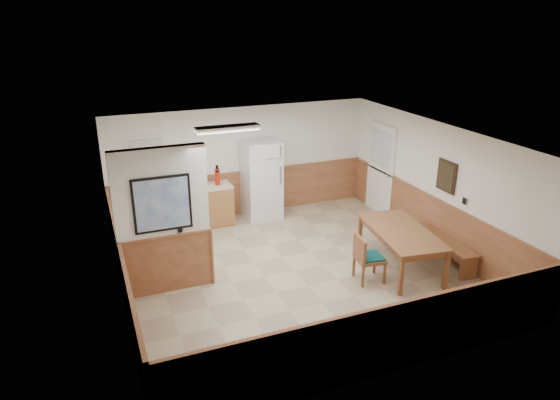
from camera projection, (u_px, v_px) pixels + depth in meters
name	position (u px, v px, depth m)	size (l,w,h in m)	color
ground	(294.00, 271.00, 9.14)	(6.00, 6.00, 0.00)	tan
ceiling	(296.00, 137.00, 8.25)	(6.00, 6.00, 0.02)	white
back_wall	(242.00, 162.00, 11.30)	(6.00, 0.02, 2.50)	white
right_wall	(436.00, 186.00, 9.74)	(0.02, 6.00, 2.50)	white
left_wall	(116.00, 234.00, 7.65)	(0.02, 6.00, 2.50)	white
wainscot_back	(244.00, 193.00, 11.55)	(6.00, 0.04, 1.00)	#AC6944
wainscot_right	(431.00, 222.00, 10.00)	(0.04, 6.00, 1.00)	#AC6944
wainscot_left	(123.00, 277.00, 7.93)	(0.04, 6.00, 1.00)	#AC6944
partition_wall	(163.00, 223.00, 8.09)	(1.50, 0.20, 2.50)	white
kitchen_counter	(195.00, 206.00, 10.88)	(2.20, 0.61, 1.00)	#A36639
exterior_door	(380.00, 169.00, 11.44)	(0.07, 1.02, 2.15)	white
kitchen_window	(147.00, 159.00, 10.44)	(0.80, 0.04, 1.00)	white
wall_painting	(446.00, 176.00, 9.36)	(0.04, 0.50, 0.60)	black
fluorescent_fixture	(227.00, 128.00, 9.12)	(1.20, 0.30, 0.09)	white
refrigerator	(262.00, 180.00, 11.21)	(0.81, 0.73, 1.79)	white
dining_table	(401.00, 235.00, 9.03)	(1.21, 2.02, 0.75)	brown
dining_bench	(445.00, 244.00, 9.41)	(0.50, 1.64, 0.45)	brown
dining_chair	(365.00, 255.00, 8.63)	(0.69, 0.52, 0.85)	brown
fire_extinguisher	(217.00, 176.00, 10.81)	(0.12, 0.12, 0.44)	red
soap_bottle	(148.00, 188.00, 10.35)	(0.07, 0.07, 0.22)	#198928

